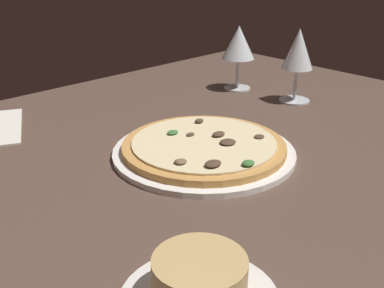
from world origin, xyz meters
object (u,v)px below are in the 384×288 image
ramekin_on_saucer (199,287)px  wine_glass_far (298,52)px  pizza_main (205,149)px  wine_glass_near (239,44)px

ramekin_on_saucer → wine_glass_far: size_ratio=1.01×
pizza_main → wine_glass_near: wine_glass_near is taller
wine_glass_far → wine_glass_near: (2.13, -15.95, -0.40)cm
pizza_main → ramekin_on_saucer: 38.02cm
wine_glass_near → pizza_main: bearing=33.7°
ramekin_on_saucer → wine_glass_near: 79.95cm
wine_glass_far → pizza_main: bearing=11.1°
ramekin_on_saucer → wine_glass_near: (-62.03, -49.63, 8.99)cm
ramekin_on_saucer → wine_glass_far: (-64.16, -33.68, 9.39)cm
wine_glass_near → ramekin_on_saucer: bearing=38.7°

